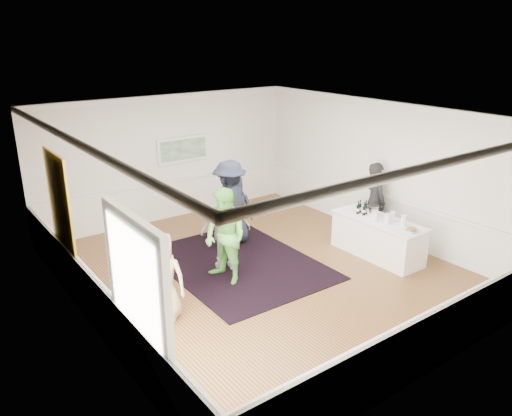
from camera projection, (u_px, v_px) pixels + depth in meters
floor at (262, 271)px, 10.23m from camera, size 8.00×8.00×0.00m
ceiling at (263, 115)px, 9.16m from camera, size 7.00×8.00×0.02m
wall_left at (83, 239)px, 7.74m from camera, size 0.02×8.00×3.20m
wall_right at (382, 170)px, 11.65m from camera, size 0.02×8.00×3.20m
wall_back at (169, 158)px, 12.73m from camera, size 7.00×0.02×3.20m
wall_front at (443, 273)px, 6.65m from camera, size 7.00×0.02×3.20m
wainscoting at (262, 249)px, 10.06m from camera, size 7.00×8.00×1.00m
mirror at (60, 204)px, 8.69m from camera, size 0.05×1.25×1.85m
doorway at (137, 298)px, 6.39m from camera, size 0.10×1.78×2.56m
landscape_painting at (183, 149)px, 12.86m from camera, size 1.44×0.06×0.66m
area_rug at (239, 263)px, 10.56m from camera, size 2.93×3.81×0.02m
serving_table at (378, 238)px, 10.81m from camera, size 0.80×2.11×0.85m
bartender at (375, 201)px, 11.63m from camera, size 0.59×0.76×1.84m
guest_tan at (162, 277)px, 8.27m from camera, size 0.91×0.88×1.58m
guest_green at (225, 236)px, 9.54m from camera, size 0.85×1.02×1.88m
guest_lilac at (226, 230)px, 10.05m from camera, size 1.10×0.77×1.74m
guest_dark_a at (230, 205)px, 11.10m from camera, size 1.50×1.23×2.02m
guest_dark_b at (228, 201)px, 11.84m from camera, size 0.72×0.59×1.68m
guest_navy at (236, 209)px, 11.43m from camera, size 0.93×0.86×1.60m
wine_bottles at (363, 207)px, 10.96m from camera, size 0.28×0.24×0.31m
juice_pitchers at (390, 218)px, 10.42m from camera, size 0.39×0.64×0.24m
ice_bucket at (372, 211)px, 10.80m from camera, size 0.26×0.26×0.25m
nut_bowl at (411, 230)px, 9.99m from camera, size 0.27×0.27×0.08m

